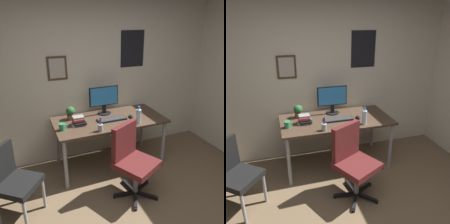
{
  "view_description": "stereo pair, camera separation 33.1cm",
  "coord_description": "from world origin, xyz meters",
  "views": [
    {
      "loc": [
        -1.0,
        -1.27,
        2.14
      ],
      "look_at": [
        0.18,
        1.58,
        0.91
      ],
      "focal_mm": 37.59,
      "sensor_mm": 36.0,
      "label": 1
    },
    {
      "loc": [
        -0.68,
        -1.38,
        2.14
      ],
      "look_at": [
        0.18,
        1.58,
        0.91
      ],
      "focal_mm": 37.59,
      "sensor_mm": 36.0,
      "label": 2
    }
  ],
  "objects": [
    {
      "name": "desk",
      "position": [
        0.18,
        1.68,
        0.68
      ],
      "size": [
        1.62,
        0.79,
        0.76
      ],
      "color": "#4C3828",
      "rests_on": "ground_plane"
    },
    {
      "name": "keyboard",
      "position": [
        0.2,
        1.63,
        0.77
      ],
      "size": [
        0.43,
        0.15,
        0.03
      ],
      "color": "black",
      "rests_on": "desk"
    },
    {
      "name": "water_bottle",
      "position": [
        0.51,
        1.4,
        0.86
      ],
      "size": [
        0.07,
        0.07,
        0.25
      ],
      "color": "silver",
      "rests_on": "desk"
    },
    {
      "name": "monitor",
      "position": [
        0.18,
        1.91,
        1.0
      ],
      "size": [
        0.46,
        0.2,
        0.43
      ],
      "color": "black",
      "rests_on": "desk"
    },
    {
      "name": "wall_back",
      "position": [
        0.0,
        2.15,
        1.3
      ],
      "size": [
        4.4,
        0.1,
        2.6
      ],
      "color": "beige",
      "rests_on": "ground_plane"
    },
    {
      "name": "book_stack_left",
      "position": [
        -0.29,
        1.65,
        0.81
      ],
      "size": [
        0.2,
        0.16,
        0.13
      ],
      "color": "silver",
      "rests_on": "desk"
    },
    {
      "name": "coffee_mug_near",
      "position": [
        -0.53,
        1.58,
        0.8
      ],
      "size": [
        0.12,
        0.08,
        0.09
      ],
      "color": "#2D8C59",
      "rests_on": "desk"
    },
    {
      "name": "office_chair",
      "position": [
        0.18,
        0.95,
        0.53
      ],
      "size": [
        0.62,
        0.62,
        0.95
      ],
      "color": "#591E1E",
      "rests_on": "ground_plane"
    },
    {
      "name": "computer_mouse",
      "position": [
        0.5,
        1.6,
        0.77
      ],
      "size": [
        0.06,
        0.11,
        0.04
      ],
      "color": "black",
      "rests_on": "desk"
    },
    {
      "name": "potted_plant",
      "position": [
        -0.35,
        1.89,
        0.86
      ],
      "size": [
        0.13,
        0.13,
        0.19
      ],
      "color": "brown",
      "rests_on": "desk"
    },
    {
      "name": "pen_cup",
      "position": [
        -0.08,
        1.35,
        0.81
      ],
      "size": [
        0.07,
        0.07,
        0.2
      ],
      "color": "#9EA0A5",
      "rests_on": "desk"
    },
    {
      "name": "side_chair",
      "position": [
        -1.2,
        1.11,
        0.5
      ],
      "size": [
        0.59,
        0.59,
        0.88
      ],
      "color": "black",
      "rests_on": "ground_plane"
    }
  ]
}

